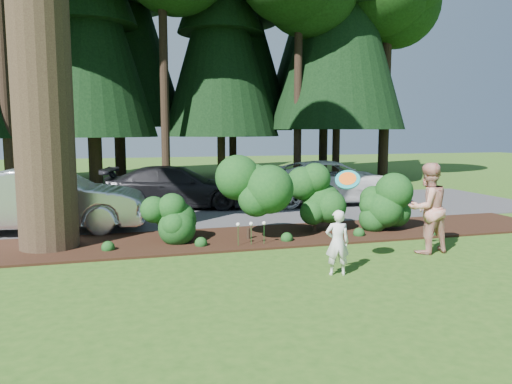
{
  "coord_description": "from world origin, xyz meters",
  "views": [
    {
      "loc": [
        -3.19,
        -8.11,
        2.6
      ],
      "look_at": [
        -0.34,
        1.86,
        1.3
      ],
      "focal_mm": 35.0,
      "sensor_mm": 36.0,
      "label": 1
    }
  ],
  "objects_px": {
    "car_white_suv": "(332,182)",
    "frisbee": "(348,179)",
    "car_silver_wagon": "(48,200)",
    "car_dark_suv": "(177,187)",
    "child": "(337,242)",
    "adult": "(428,208)"
  },
  "relations": [
    {
      "from": "child",
      "to": "adult",
      "type": "xyz_separation_m",
      "value": [
        2.53,
        0.98,
        0.36
      ]
    },
    {
      "from": "child",
      "to": "adult",
      "type": "height_order",
      "value": "adult"
    },
    {
      "from": "car_silver_wagon",
      "to": "car_dark_suv",
      "type": "relative_size",
      "value": 1.02
    },
    {
      "from": "child",
      "to": "car_white_suv",
      "type": "bearing_deg",
      "value": -100.75
    },
    {
      "from": "child",
      "to": "car_silver_wagon",
      "type": "bearing_deg",
      "value": -31.81
    },
    {
      "from": "child",
      "to": "frisbee",
      "type": "xyz_separation_m",
      "value": [
        0.26,
        0.17,
        1.11
      ]
    },
    {
      "from": "car_white_suv",
      "to": "child",
      "type": "xyz_separation_m",
      "value": [
        -3.56,
        -8.03,
        -0.18
      ]
    },
    {
      "from": "car_silver_wagon",
      "to": "car_white_suv",
      "type": "relative_size",
      "value": 0.9
    },
    {
      "from": "car_dark_suv",
      "to": "frisbee",
      "type": "bearing_deg",
      "value": -154.32
    },
    {
      "from": "car_dark_suv",
      "to": "adult",
      "type": "bearing_deg",
      "value": -138.27
    },
    {
      "from": "car_white_suv",
      "to": "frisbee",
      "type": "height_order",
      "value": "frisbee"
    },
    {
      "from": "car_silver_wagon",
      "to": "adult",
      "type": "bearing_deg",
      "value": -112.36
    },
    {
      "from": "car_silver_wagon",
      "to": "frisbee",
      "type": "height_order",
      "value": "frisbee"
    },
    {
      "from": "car_dark_suv",
      "to": "frisbee",
      "type": "xyz_separation_m",
      "value": [
        2.06,
        -8.32,
        0.99
      ]
    },
    {
      "from": "frisbee",
      "to": "car_silver_wagon",
      "type": "bearing_deg",
      "value": 137.26
    },
    {
      "from": "car_silver_wagon",
      "to": "car_dark_suv",
      "type": "xyz_separation_m",
      "value": [
        3.64,
        3.05,
        -0.11
      ]
    },
    {
      "from": "car_white_suv",
      "to": "car_dark_suv",
      "type": "xyz_separation_m",
      "value": [
        -5.36,
        0.45,
        -0.06
      ]
    },
    {
      "from": "car_white_suv",
      "to": "car_silver_wagon",
      "type": "bearing_deg",
      "value": 110.35
    },
    {
      "from": "car_white_suv",
      "to": "adult",
      "type": "height_order",
      "value": "adult"
    },
    {
      "from": "car_silver_wagon",
      "to": "car_white_suv",
      "type": "height_order",
      "value": "car_silver_wagon"
    },
    {
      "from": "car_silver_wagon",
      "to": "child",
      "type": "height_order",
      "value": "car_silver_wagon"
    },
    {
      "from": "car_dark_suv",
      "to": "frisbee",
      "type": "relative_size",
      "value": 9.01
    }
  ]
}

